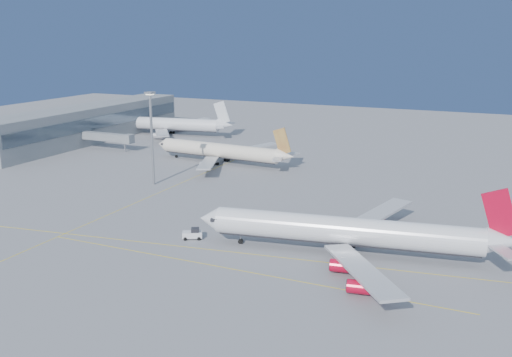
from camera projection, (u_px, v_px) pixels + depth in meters
name	position (u px, v px, depth m)	size (l,w,h in m)	color
ground	(243.00, 243.00, 125.83)	(500.00, 500.00, 0.00)	slate
terminal	(88.00, 123.00, 245.08)	(18.40, 110.00, 15.00)	gray
jet_bridge	(110.00, 137.00, 225.43)	(23.60, 3.60, 6.90)	gray
taxiway_lines	(199.00, 225.00, 137.32)	(118.86, 140.00, 0.02)	yellow
airliner_virgin	(352.00, 232.00, 118.03)	(66.36, 59.02, 16.41)	white
airliner_etihad	(222.00, 151.00, 202.50)	(56.44, 52.03, 14.72)	silver
airliner_third	(169.00, 124.00, 259.89)	(61.08, 55.72, 16.42)	white
pushback_tug	(193.00, 234.00, 128.05)	(4.92, 4.18, 2.48)	white
light_mast	(152.00, 131.00, 170.89)	(2.44, 2.44, 28.24)	gray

